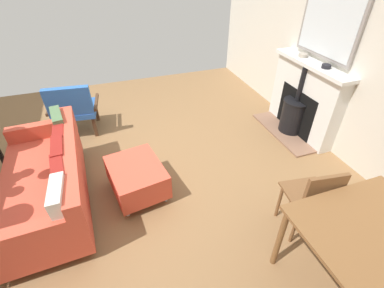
{
  "coord_description": "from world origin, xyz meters",
  "views": [
    {
      "loc": [
        -0.05,
        2.71,
        2.34
      ],
      "look_at": [
        -0.85,
        0.4,
        0.56
      ],
      "focal_mm": 25.52,
      "sensor_mm": 36.0,
      "label": 1
    }
  ],
  "objects_px": {
    "fireplace": "(302,103)",
    "sofa": "(50,180)",
    "mantel_bowl_far": "(326,66)",
    "ottoman": "(137,177)",
    "dining_table": "(376,242)",
    "mantel_bowl_near": "(303,55)",
    "armchair_accent": "(73,107)",
    "dining_chair_near_fireplace": "(313,197)"
  },
  "relations": [
    {
      "from": "mantel_bowl_near",
      "to": "ottoman",
      "type": "relative_size",
      "value": 0.16
    },
    {
      "from": "sofa",
      "to": "fireplace",
      "type": "bearing_deg",
      "value": -173.57
    },
    {
      "from": "dining_table",
      "to": "dining_chair_near_fireplace",
      "type": "distance_m",
      "value": 0.61
    },
    {
      "from": "armchair_accent",
      "to": "dining_table",
      "type": "bearing_deg",
      "value": 122.97
    },
    {
      "from": "ottoman",
      "to": "dining_table",
      "type": "xyz_separation_m",
      "value": [
        -1.46,
        1.68,
        0.4
      ]
    },
    {
      "from": "fireplace",
      "to": "armchair_accent",
      "type": "distance_m",
      "value": 3.34
    },
    {
      "from": "dining_table",
      "to": "mantel_bowl_far",
      "type": "bearing_deg",
      "value": -119.46
    },
    {
      "from": "fireplace",
      "to": "armchair_accent",
      "type": "height_order",
      "value": "fireplace"
    },
    {
      "from": "fireplace",
      "to": "mantel_bowl_near",
      "type": "height_order",
      "value": "mantel_bowl_near"
    },
    {
      "from": "mantel_bowl_far",
      "to": "armchair_accent",
      "type": "bearing_deg",
      "value": -21.44
    },
    {
      "from": "armchair_accent",
      "to": "dining_table",
      "type": "relative_size",
      "value": 0.81
    },
    {
      "from": "mantel_bowl_far",
      "to": "mantel_bowl_near",
      "type": "bearing_deg",
      "value": -90.0
    },
    {
      "from": "sofa",
      "to": "ottoman",
      "type": "relative_size",
      "value": 2.29
    },
    {
      "from": "fireplace",
      "to": "sofa",
      "type": "relative_size",
      "value": 0.76
    },
    {
      "from": "dining_table",
      "to": "armchair_accent",
      "type": "bearing_deg",
      "value": -57.03
    },
    {
      "from": "fireplace",
      "to": "mantel_bowl_near",
      "type": "distance_m",
      "value": 0.67
    },
    {
      "from": "armchair_accent",
      "to": "dining_table",
      "type": "distance_m",
      "value": 3.84
    },
    {
      "from": "mantel_bowl_near",
      "to": "mantel_bowl_far",
      "type": "xyz_separation_m",
      "value": [
        0.0,
        0.46,
        0.0
      ]
    },
    {
      "from": "mantel_bowl_far",
      "to": "dining_chair_near_fireplace",
      "type": "xyz_separation_m",
      "value": [
        1.12,
        1.37,
        -0.6
      ]
    },
    {
      "from": "mantel_bowl_far",
      "to": "dining_chair_near_fireplace",
      "type": "bearing_deg",
      "value": 50.76
    },
    {
      "from": "sofa",
      "to": "armchair_accent",
      "type": "bearing_deg",
      "value": -99.88
    },
    {
      "from": "mantel_bowl_near",
      "to": "sofa",
      "type": "height_order",
      "value": "mantel_bowl_near"
    },
    {
      "from": "ottoman",
      "to": "armchair_accent",
      "type": "relative_size",
      "value": 0.94
    },
    {
      "from": "sofa",
      "to": "armchair_accent",
      "type": "xyz_separation_m",
      "value": [
        -0.25,
        -1.41,
        0.1
      ]
    },
    {
      "from": "fireplace",
      "to": "mantel_bowl_near",
      "type": "bearing_deg",
      "value": -95.53
    },
    {
      "from": "mantel_bowl_far",
      "to": "dining_table",
      "type": "bearing_deg",
      "value": 60.54
    },
    {
      "from": "fireplace",
      "to": "mantel_bowl_far",
      "type": "distance_m",
      "value": 0.67
    },
    {
      "from": "mantel_bowl_near",
      "to": "sofa",
      "type": "xyz_separation_m",
      "value": [
        3.44,
        0.61,
        -0.76
      ]
    },
    {
      "from": "mantel_bowl_near",
      "to": "dining_table",
      "type": "bearing_deg",
      "value": 65.42
    },
    {
      "from": "fireplace",
      "to": "mantel_bowl_far",
      "type": "height_order",
      "value": "mantel_bowl_far"
    },
    {
      "from": "dining_table",
      "to": "fireplace",
      "type": "bearing_deg",
      "value": -116.34
    },
    {
      "from": "mantel_bowl_far",
      "to": "dining_table",
      "type": "distance_m",
      "value": 2.3
    },
    {
      "from": "mantel_bowl_far",
      "to": "armchair_accent",
      "type": "distance_m",
      "value": 3.5
    },
    {
      "from": "mantel_bowl_near",
      "to": "mantel_bowl_far",
      "type": "bearing_deg",
      "value": 90.0
    },
    {
      "from": "dining_table",
      "to": "sofa",
      "type": "bearing_deg",
      "value": -37.79
    },
    {
      "from": "ottoman",
      "to": "dining_chair_near_fireplace",
      "type": "distance_m",
      "value": 1.83
    },
    {
      "from": "mantel_bowl_near",
      "to": "dining_chair_near_fireplace",
      "type": "relative_size",
      "value": 0.15
    },
    {
      "from": "dining_chair_near_fireplace",
      "to": "mantel_bowl_near",
      "type": "bearing_deg",
      "value": -121.43
    },
    {
      "from": "sofa",
      "to": "dining_chair_near_fireplace",
      "type": "xyz_separation_m",
      "value": [
        -2.32,
        1.22,
        0.16
      ]
    },
    {
      "from": "mantel_bowl_near",
      "to": "ottoman",
      "type": "xyz_separation_m",
      "value": [
        2.56,
        0.74,
        -0.87
      ]
    },
    {
      "from": "fireplace",
      "to": "dining_table",
      "type": "bearing_deg",
      "value": 63.66
    },
    {
      "from": "ottoman",
      "to": "armchair_accent",
      "type": "xyz_separation_m",
      "value": [
        0.63,
        -1.54,
        0.21
      ]
    }
  ]
}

